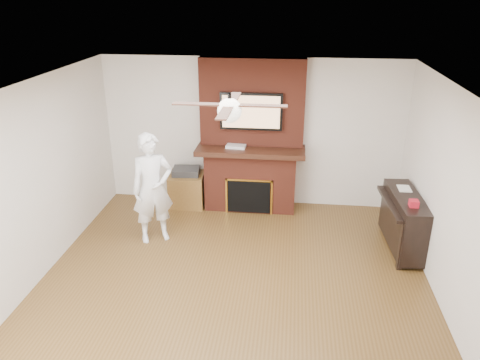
# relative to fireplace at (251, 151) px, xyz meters

# --- Properties ---
(room_shell) EXTENTS (5.36, 5.86, 2.86)m
(room_shell) POSITION_rel_fireplace_xyz_m (0.00, -2.55, 0.25)
(room_shell) COLOR #4D3316
(room_shell) RESTS_ON ground
(fireplace) EXTENTS (1.78, 0.64, 2.50)m
(fireplace) POSITION_rel_fireplace_xyz_m (0.00, 0.00, 0.00)
(fireplace) COLOR maroon
(fireplace) RESTS_ON ground
(tv) EXTENTS (1.00, 0.08, 0.60)m
(tv) POSITION_rel_fireplace_xyz_m (0.00, -0.05, 0.68)
(tv) COLOR black
(tv) RESTS_ON fireplace
(ceiling_fan) EXTENTS (1.21, 1.21, 0.31)m
(ceiling_fan) POSITION_rel_fireplace_xyz_m (-0.00, -2.55, 1.34)
(ceiling_fan) COLOR black
(ceiling_fan) RESTS_ON room_shell
(person) EXTENTS (0.72, 0.64, 1.65)m
(person) POSITION_rel_fireplace_xyz_m (-1.30, -1.31, -0.17)
(person) COLOR white
(person) RESTS_ON ground
(side_table) EXTENTS (0.63, 0.63, 0.67)m
(side_table) POSITION_rel_fireplace_xyz_m (-1.10, -0.07, -0.69)
(side_table) COLOR brown
(side_table) RESTS_ON ground
(piano) EXTENTS (0.54, 1.28, 0.92)m
(piano) POSITION_rel_fireplace_xyz_m (2.30, -1.16, -0.55)
(piano) COLOR black
(piano) RESTS_ON ground
(cable_box) EXTENTS (0.33, 0.20, 0.05)m
(cable_box) POSITION_rel_fireplace_xyz_m (-0.24, -0.10, 0.11)
(cable_box) COLOR silver
(cable_box) RESTS_ON fireplace
(candle_orange) EXTENTS (0.07, 0.07, 0.11)m
(candle_orange) POSITION_rel_fireplace_xyz_m (-0.06, -0.19, -0.94)
(candle_orange) COLOR red
(candle_orange) RESTS_ON ground
(candle_green) EXTENTS (0.07, 0.07, 0.09)m
(candle_green) POSITION_rel_fireplace_xyz_m (0.08, -0.25, -0.95)
(candle_green) COLOR #2C6E33
(candle_green) RESTS_ON ground
(candle_cream) EXTENTS (0.08, 0.08, 0.12)m
(candle_cream) POSITION_rel_fireplace_xyz_m (0.02, -0.23, -0.94)
(candle_cream) COLOR beige
(candle_cream) RESTS_ON ground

